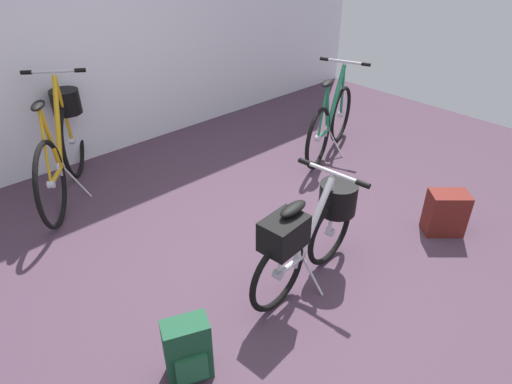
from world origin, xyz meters
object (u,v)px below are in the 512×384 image
(folding_bike_foreground, at_px, (311,229))
(display_bike_left, at_px, (63,143))
(display_bike_right, at_px, (330,122))
(handbag_on_floor, at_px, (188,351))
(backpack_on_floor, at_px, (445,213))

(folding_bike_foreground, height_order, display_bike_left, display_bike_left)
(folding_bike_foreground, height_order, display_bike_right, display_bike_right)
(display_bike_right, height_order, handbag_on_floor, display_bike_right)
(display_bike_left, bearing_deg, handbag_on_floor, -98.57)
(display_bike_left, relative_size, display_bike_right, 1.02)
(display_bike_right, bearing_deg, backpack_on_floor, -105.56)
(folding_bike_foreground, bearing_deg, backpack_on_floor, -16.94)
(display_bike_left, bearing_deg, display_bike_right, -25.59)
(display_bike_left, distance_m, backpack_on_floor, 3.26)
(display_bike_right, bearing_deg, display_bike_left, 154.41)
(display_bike_right, height_order, backpack_on_floor, display_bike_right)
(display_bike_left, xyz_separation_m, display_bike_right, (2.32, -1.11, -0.12))
(display_bike_right, distance_m, handbag_on_floor, 2.95)
(display_bike_right, xyz_separation_m, backpack_on_floor, (-0.42, -1.52, -0.17))
(display_bike_right, relative_size, handbag_on_floor, 3.21)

